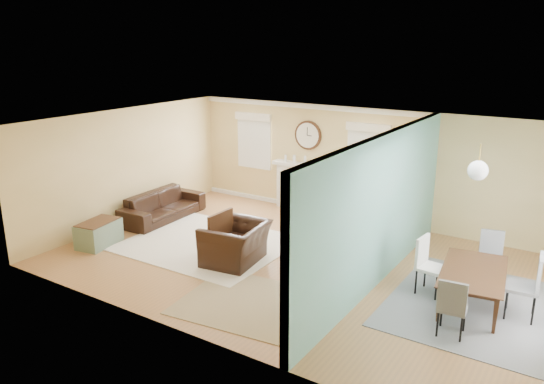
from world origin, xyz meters
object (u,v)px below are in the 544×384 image
object	(u,v)px
eames_chair	(236,243)
credenza	(383,236)
sofa	(163,206)
green_chair	(346,214)
dining_table	(474,288)

from	to	relation	value
eames_chair	credenza	world-z (taller)	credenza
sofa	eames_chair	size ratio (longest dim) A/B	1.84
green_chair	credenza	size ratio (longest dim) A/B	0.50
sofa	dining_table	distance (m)	7.11
credenza	eames_chair	bearing A→B (deg)	-140.29
eames_chair	green_chair	world-z (taller)	eames_chair
sofa	credenza	bearing A→B (deg)	-84.54
eames_chair	green_chair	size ratio (longest dim) A/B	1.59
sofa	credenza	size ratio (longest dim) A/B	1.46
dining_table	eames_chair	bearing A→B (deg)	91.51
sofa	eames_chair	xyz separation A→B (m)	(2.95, -1.11, 0.07)
eames_chair	dining_table	size ratio (longest dim) A/B	0.70
sofa	credenza	world-z (taller)	credenza
dining_table	green_chair	bearing A→B (deg)	48.63
eames_chair	dining_table	distance (m)	4.20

